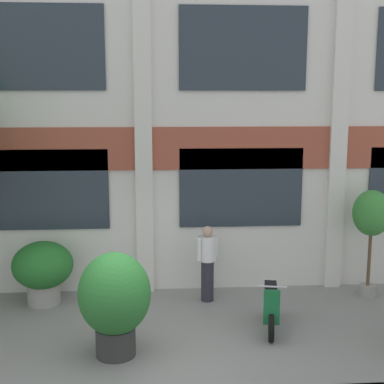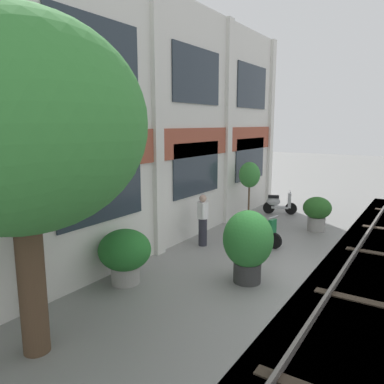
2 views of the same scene
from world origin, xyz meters
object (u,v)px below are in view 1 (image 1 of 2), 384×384
potted_plant_glazed_jar (43,268)px  resident_by_doorway (208,261)px  potted_plant_fluted_column (115,298)px  scooter_second_parked (271,305)px  potted_plant_tall_urn (372,217)px

potted_plant_glazed_jar → resident_by_doorway: size_ratio=0.82×
potted_plant_fluted_column → scooter_second_parked: bearing=17.1°
scooter_second_parked → resident_by_doorway: resident_by_doorway is taller
potted_plant_fluted_column → resident_by_doorway: 2.86m
potted_plant_glazed_jar → scooter_second_parked: size_ratio=0.94×
potted_plant_tall_urn → potted_plant_glazed_jar: bearing=179.7°
resident_by_doorway → potted_plant_glazed_jar: bearing=-124.2°
resident_by_doorway → potted_plant_tall_urn: bearing=57.6°
potted_plant_fluted_column → potted_plant_tall_urn: potted_plant_tall_urn is taller
scooter_second_parked → resident_by_doorway: (-1.01, 1.44, 0.41)m
potted_plant_fluted_column → potted_plant_glazed_jar: size_ratio=1.34×
potted_plant_fluted_column → scooter_second_parked: (2.74, 0.84, -0.53)m
potted_plant_fluted_column → potted_plant_tall_urn: (5.15, 2.32, 0.74)m
potted_plant_glazed_jar → scooter_second_parked: (4.36, -1.51, -0.31)m
scooter_second_parked → potted_plant_glazed_jar: bearing=-98.5°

